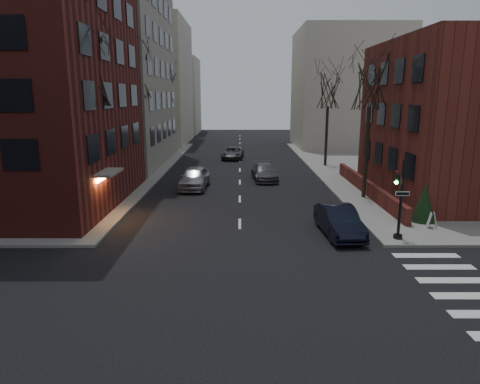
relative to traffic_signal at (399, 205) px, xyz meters
name	(u,v)px	position (x,y,z in m)	size (l,w,h in m)	color
ground	(239,341)	(-7.94, -8.99, -1.91)	(160.00, 160.00, 0.00)	black
building_left_tan	(71,26)	(-24.94, 25.01, 12.09)	(18.00, 18.00, 28.00)	#9E9183
building_right_brick	(473,120)	(8.56, 10.01, 3.59)	(12.00, 14.00, 11.00)	maroon
low_wall_right	(367,187)	(1.36, 10.01, -1.26)	(0.35, 16.00, 1.00)	maroon
building_distant_la	(141,83)	(-22.94, 46.01, 7.09)	(14.00, 16.00, 18.00)	#BBB29E
building_distant_ra	(347,89)	(7.06, 41.01, 6.09)	(14.00, 14.00, 16.00)	#BBB29E
building_distant_lb	(172,96)	(-20.94, 63.01, 5.09)	(10.00, 12.00, 14.00)	#BBB29E
traffic_signal	(399,205)	(0.00, 0.00, 0.00)	(0.76, 0.44, 4.00)	black
tree_left_a	(87,73)	(-16.74, 5.01, 6.56)	(4.18, 4.18, 10.26)	#2D231C
tree_left_b	(136,75)	(-16.74, 17.01, 7.00)	(4.40, 4.40, 10.80)	#2D231C
tree_left_c	(165,88)	(-16.74, 31.01, 6.12)	(3.96, 3.96, 9.72)	#2D231C
tree_right_a	(371,83)	(0.86, 9.01, 6.12)	(3.96, 3.96, 9.72)	#2D231C
tree_right_b	(328,91)	(0.86, 23.01, 5.68)	(3.74, 3.74, 9.18)	#2D231C
streetlamp_near	(135,134)	(-16.14, 13.01, 2.33)	(0.36, 0.36, 6.28)	black
streetlamp_far	(174,120)	(-16.14, 33.01, 2.33)	(0.36, 0.36, 6.28)	black
parked_sedan	(339,221)	(-2.72, 1.01, -1.13)	(1.64, 4.70, 1.55)	black
car_lane_silver	(194,178)	(-11.52, 12.52, -1.05)	(2.03, 5.04, 1.72)	#929397
car_lane_gray	(264,172)	(-5.80, 15.88, -1.21)	(1.96, 4.83, 1.40)	#434348
car_lane_far	(233,153)	(-8.76, 28.51, -1.23)	(2.26, 4.90, 1.36)	#404045
sandwich_board	(432,220)	(2.56, 1.81, -1.33)	(0.38, 0.53, 0.85)	white
evergreen_shrub	(424,203)	(2.56, 2.99, -0.65)	(1.34, 1.34, 2.23)	black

